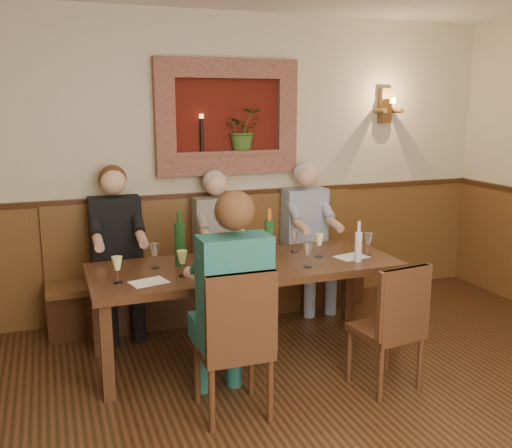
{
  "coord_description": "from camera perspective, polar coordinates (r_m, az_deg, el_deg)",
  "views": [
    {
      "loc": [
        -1.41,
        -2.2,
        1.99
      ],
      "look_at": [
        0.1,
        1.9,
        1.05
      ],
      "focal_mm": 40.0,
      "sensor_mm": 36.0,
      "label": 1
    }
  ],
  "objects": [
    {
      "name": "tasting_sheet_a",
      "position": [
        4.08,
        -10.67,
        -5.72
      ],
      "size": [
        0.29,
        0.23,
        0.0
      ],
      "primitive_type": "cube",
      "rotation": [
        0.0,
        0.0,
        0.25
      ],
      "color": "white",
      "rests_on": "dining_table"
    },
    {
      "name": "wine_glass_6",
      "position": [
        4.37,
        5.22,
        -3.1
      ],
      "size": [
        0.08,
        0.08,
        0.19
      ],
      "primitive_type": null,
      "color": "white",
      "rests_on": "dining_table"
    },
    {
      "name": "water_bottle",
      "position": [
        4.56,
        10.2,
        -2.15
      ],
      "size": [
        0.07,
        0.07,
        0.33
      ],
      "rotation": [
        0.0,
        0.0,
        0.15
      ],
      "color": "silver",
      "rests_on": "dining_table"
    },
    {
      "name": "wine_glass_5",
      "position": [
        4.58,
        0.72,
        -2.32
      ],
      "size": [
        0.08,
        0.08,
        0.19
      ],
      "primitive_type": null,
      "color": "#EBF08F",
      "rests_on": "dining_table"
    },
    {
      "name": "wine_glass_10",
      "position": [
        4.79,
        3.93,
        -1.7
      ],
      "size": [
        0.08,
        0.08,
        0.19
      ],
      "primitive_type": null,
      "color": "white",
      "rests_on": "dining_table"
    },
    {
      "name": "tasting_sheet_c",
      "position": [
        4.72,
        9.55,
        -3.24
      ],
      "size": [
        0.29,
        0.24,
        0.0
      ],
      "primitive_type": "cube",
      "rotation": [
        0.0,
        0.0,
        0.22
      ],
      "color": "white",
      "rests_on": "dining_table"
    },
    {
      "name": "wine_glass_4",
      "position": [
        4.27,
        -0.02,
        -3.41
      ],
      "size": [
        0.08,
        0.08,
        0.19
      ],
      "primitive_type": null,
      "color": "#EBF08F",
      "rests_on": "dining_table"
    },
    {
      "name": "tasting_sheet_b",
      "position": [
        4.27,
        0.1,
        -4.71
      ],
      "size": [
        0.33,
        0.28,
        0.0
      ],
      "primitive_type": "cube",
      "rotation": [
        0.0,
        0.0,
        -0.39
      ],
      "color": "white",
      "rests_on": "dining_table"
    },
    {
      "name": "wine_glass_0",
      "position": [
        4.08,
        -13.69,
        -4.49
      ],
      "size": [
        0.08,
        0.08,
        0.19
      ],
      "primitive_type": null,
      "color": "#EBF08F",
      "rests_on": "dining_table"
    },
    {
      "name": "wine_bottle_green_a",
      "position": [
        4.51,
        1.33,
        -1.52
      ],
      "size": [
        0.09,
        0.09,
        0.42
      ],
      "rotation": [
        0.0,
        0.0,
        -0.21
      ],
      "color": "#19471E",
      "rests_on": "dining_table"
    },
    {
      "name": "tasting_sheet_d",
      "position": [
        4.12,
        -3.45,
        -5.35
      ],
      "size": [
        0.35,
        0.3,
        0.0
      ],
      "primitive_type": "cube",
      "rotation": [
        0.0,
        0.0,
        0.35
      ],
      "color": "white",
      "rests_on": "dining_table"
    },
    {
      "name": "wall_niche",
      "position": [
        5.41,
        -2.46,
        10.17
      ],
      "size": [
        1.36,
        0.3,
        1.06
      ],
      "color": "#4E120B",
      "rests_on": "ground"
    },
    {
      "name": "wine_bottle_green_b",
      "position": [
        4.41,
        -7.64,
        -1.92
      ],
      "size": [
        0.1,
        0.1,
        0.43
      ],
      "rotation": [
        0.0,
        0.0,
        0.28
      ],
      "color": "#19471E",
      "rests_on": "dining_table"
    },
    {
      "name": "wainscoting",
      "position": [
        2.96,
        11.4,
        -16.34
      ],
      "size": [
        6.02,
        6.02,
        1.15
      ],
      "color": "brown",
      "rests_on": "ground"
    },
    {
      "name": "spittoon_bucket",
      "position": [
        4.38,
        -3.02,
        -2.65
      ],
      "size": [
        0.26,
        0.26,
        0.25
      ],
      "primitive_type": "cylinder",
      "rotation": [
        0.0,
        0.0,
        0.21
      ],
      "color": "red",
      "rests_on": "dining_table"
    },
    {
      "name": "wall_sconce",
      "position": [
        6.1,
        12.88,
        11.39
      ],
      "size": [
        0.25,
        0.2,
        0.35
      ],
      "color": "brown",
      "rests_on": "ground"
    },
    {
      "name": "person_bench_mid",
      "position": [
        5.29,
        -3.75,
        -3.47
      ],
      "size": [
        0.4,
        0.49,
        1.38
      ],
      "color": "#625E59",
      "rests_on": "ground"
    },
    {
      "name": "bench",
      "position": [
        5.45,
        -4.25,
        -5.67
      ],
      "size": [
        3.0,
        0.45,
        1.11
      ],
      "color": "#381E0F",
      "rests_on": "ground"
    },
    {
      "name": "wine_glass_7",
      "position": [
        4.67,
        6.34,
        -2.13
      ],
      "size": [
        0.08,
        0.08,
        0.19
      ],
      "primitive_type": null,
      "color": "#EBF08F",
      "rests_on": "dining_table"
    },
    {
      "name": "wine_glass_9",
      "position": [
        4.06,
        -2.17,
        -4.23
      ],
      "size": [
        0.08,
        0.08,
        0.19
      ],
      "primitive_type": null,
      "color": "#EBF08F",
      "rests_on": "dining_table"
    },
    {
      "name": "person_bench_right",
      "position": [
        5.6,
        5.22,
        -2.4
      ],
      "size": [
        0.42,
        0.52,
        1.43
      ],
      "color": "navy",
      "rests_on": "ground"
    },
    {
      "name": "wine_glass_2",
      "position": [
        4.15,
        -7.37,
        -3.94
      ],
      "size": [
        0.08,
        0.08,
        0.19
      ],
      "primitive_type": null,
      "color": "#EBF08F",
      "rests_on": "dining_table"
    },
    {
      "name": "wine_glass_8",
      "position": [
        4.76,
        11.12,
        -2.02
      ],
      "size": [
        0.08,
        0.08,
        0.19
      ],
      "primitive_type": null,
      "color": "white",
      "rests_on": "dining_table"
    },
    {
      "name": "person_chair_front",
      "position": [
        3.7,
        -2.57,
        -9.71
      ],
      "size": [
        0.44,
        0.54,
        1.48
      ],
      "color": "navy",
      "rests_on": "ground"
    },
    {
      "name": "chair_near_left",
      "position": [
        3.78,
        -2.27,
        -14.54
      ],
      "size": [
        0.45,
        0.45,
        1.0
      ],
      "rotation": [
        0.0,
        0.0,
        -0.02
      ],
      "color": "#382210",
      "rests_on": "ground"
    },
    {
      "name": "person_bench_left",
      "position": [
        5.1,
        -13.59,
        -3.95
      ],
      "size": [
        0.43,
        0.53,
        1.46
      ],
      "color": "black",
      "rests_on": "ground"
    },
    {
      "name": "wine_glass_3",
      "position": [
        4.43,
        -5.03,
        -2.86
      ],
      "size": [
        0.08,
        0.08,
        0.19
      ],
      "primitive_type": null,
      "color": "white",
      "rests_on": "dining_table"
    },
    {
      "name": "room_shell",
      "position": [
        2.61,
        12.59,
        9.67
      ],
      "size": [
        6.04,
        6.04,
        2.82
      ],
      "color": "#C4B294",
      "rests_on": "ground"
    },
    {
      "name": "chair_near_right",
      "position": [
        4.22,
        12.9,
        -12.25
      ],
      "size": [
        0.46,
        0.46,
        0.92
      ],
      "rotation": [
        0.0,
        0.0,
        0.13
      ],
      "color": "#382210",
      "rests_on": "ground"
    },
    {
      "name": "dining_table",
      "position": [
        4.48,
        -0.98,
        -4.91
      ],
      "size": [
        2.4,
        0.9,
        0.75
      ],
      "color": "#382210",
      "rests_on": "ground"
    },
    {
      "name": "wine_glass_1",
      "position": [
        4.39,
        -10.09,
        -3.16
      ],
      "size": [
        0.08,
        0.08,
        0.19
      ],
      "primitive_type": null,
      "color": "white",
      "rests_on": "dining_table"
    }
  ]
}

